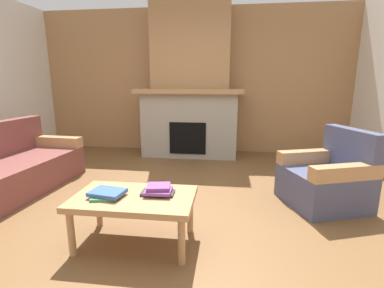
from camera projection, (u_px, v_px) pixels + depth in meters
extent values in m
plane|color=brown|center=(156.00, 218.00, 2.84)|extent=(9.00, 9.00, 0.00)
cube|color=#A87A4C|center=(193.00, 82.00, 5.45)|extent=(6.00, 0.12, 2.70)
cube|color=gray|center=(190.00, 124.00, 5.22)|extent=(1.70, 0.70, 1.15)
cube|color=black|center=(188.00, 138.00, 4.94)|extent=(0.64, 0.08, 0.56)
cube|color=#A87A4C|center=(190.00, 91.00, 5.04)|extent=(1.90, 0.82, 0.08)
cube|color=#A87A4C|center=(191.00, 47.00, 5.01)|extent=(1.40, 0.50, 1.47)
cube|color=brown|center=(14.00, 177.00, 3.48)|extent=(0.95, 1.85, 0.40)
cube|color=tan|center=(55.00, 142.00, 4.20)|extent=(0.85, 0.21, 0.15)
cube|color=#474C6B|center=(323.00, 187.00, 3.13)|extent=(0.97, 0.97, 0.40)
cube|color=#474C6B|center=(351.00, 149.00, 3.10)|extent=(0.38, 0.76, 0.45)
cube|color=tan|center=(308.00, 156.00, 3.37)|extent=(0.76, 0.38, 0.15)
cube|color=tan|center=(346.00, 173.00, 2.77)|extent=(0.76, 0.38, 0.15)
cube|color=tan|center=(134.00, 198.00, 2.33)|extent=(1.00, 0.60, 0.05)
cylinder|color=tan|center=(71.00, 233.00, 2.20)|extent=(0.06, 0.06, 0.38)
cylinder|color=tan|center=(182.00, 241.00, 2.09)|extent=(0.06, 0.06, 0.38)
cylinder|color=tan|center=(99.00, 207.00, 2.67)|extent=(0.06, 0.06, 0.38)
cylinder|color=tan|center=(190.00, 212.00, 2.56)|extent=(0.06, 0.06, 0.38)
cube|color=#3D7F4C|center=(106.00, 196.00, 2.30)|extent=(0.25, 0.25, 0.02)
cube|color=#335699|center=(107.00, 192.00, 2.30)|extent=(0.30, 0.24, 0.03)
cube|color=#2D2D33|center=(158.00, 193.00, 2.36)|extent=(0.28, 0.15, 0.02)
cube|color=#7A3D84|center=(158.00, 191.00, 2.34)|extent=(0.23, 0.20, 0.02)
cube|color=#7A3D84|center=(159.00, 187.00, 2.35)|extent=(0.22, 0.20, 0.03)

